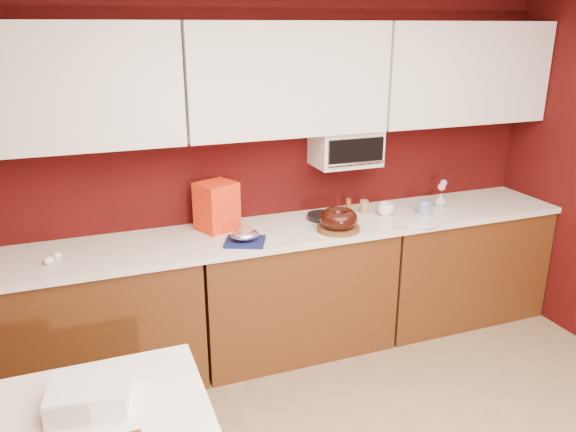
% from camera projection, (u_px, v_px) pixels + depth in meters
% --- Properties ---
extents(wall_back, '(4.00, 0.02, 2.50)m').
position_uv_depth(wall_back, '(277.00, 166.00, 3.89)').
color(wall_back, '#3C0908').
rests_on(wall_back, floor).
extents(base_cabinet_left, '(1.31, 0.58, 0.86)m').
position_uv_depth(base_cabinet_left, '(90.00, 326.00, 3.43)').
color(base_cabinet_left, '#522B10').
rests_on(base_cabinet_left, floor).
extents(base_cabinet_center, '(1.31, 0.58, 0.86)m').
position_uv_depth(base_cabinet_center, '(293.00, 291.00, 3.88)').
color(base_cabinet_center, '#522B10').
rests_on(base_cabinet_center, floor).
extents(base_cabinet_right, '(1.31, 0.58, 0.86)m').
position_uv_depth(base_cabinet_right, '(454.00, 264.00, 4.33)').
color(base_cabinet_right, '#522B10').
rests_on(base_cabinet_right, floor).
extents(countertop, '(4.00, 0.62, 0.04)m').
position_uv_depth(countertop, '(293.00, 230.00, 3.74)').
color(countertop, silver).
rests_on(countertop, base_cabinet_center).
extents(upper_cabinet_left, '(1.31, 0.33, 0.70)m').
position_uv_depth(upper_cabinet_left, '(60.00, 87.00, 3.10)').
color(upper_cabinet_left, white).
rests_on(upper_cabinet_left, wall_back).
extents(upper_cabinet_center, '(1.31, 0.33, 0.70)m').
position_uv_depth(upper_cabinet_center, '(285.00, 79.00, 3.55)').
color(upper_cabinet_center, white).
rests_on(upper_cabinet_center, wall_back).
extents(upper_cabinet_right, '(1.31, 0.33, 0.70)m').
position_uv_depth(upper_cabinet_right, '(460.00, 73.00, 4.00)').
color(upper_cabinet_right, white).
rests_on(upper_cabinet_right, wall_back).
extents(toaster_oven, '(0.45, 0.30, 0.25)m').
position_uv_depth(toaster_oven, '(345.00, 147.00, 3.87)').
color(toaster_oven, white).
rests_on(toaster_oven, upper_cabinet_center).
extents(toaster_oven_door, '(0.40, 0.02, 0.18)m').
position_uv_depth(toaster_oven_door, '(356.00, 152.00, 3.73)').
color(toaster_oven_door, black).
rests_on(toaster_oven_door, toaster_oven).
extents(toaster_oven_handle, '(0.42, 0.02, 0.02)m').
position_uv_depth(toaster_oven_handle, '(357.00, 163.00, 3.74)').
color(toaster_oven_handle, silver).
rests_on(toaster_oven_handle, toaster_oven).
extents(cake_base, '(0.31, 0.31, 0.03)m').
position_uv_depth(cake_base, '(338.00, 228.00, 3.67)').
color(cake_base, brown).
rests_on(cake_base, countertop).
extents(bundt_cake, '(0.30, 0.30, 0.10)m').
position_uv_depth(bundt_cake, '(339.00, 219.00, 3.65)').
color(bundt_cake, black).
rests_on(bundt_cake, cake_base).
extents(navy_towel, '(0.30, 0.28, 0.02)m').
position_uv_depth(navy_towel, '(245.00, 242.00, 3.46)').
color(navy_towel, '#14194C').
rests_on(navy_towel, countertop).
extents(foil_ham_nest, '(0.22, 0.20, 0.06)m').
position_uv_depth(foil_ham_nest, '(245.00, 235.00, 3.44)').
color(foil_ham_nest, white).
rests_on(foil_ham_nest, navy_towel).
extents(roasted_ham, '(0.12, 0.12, 0.06)m').
position_uv_depth(roasted_ham, '(245.00, 231.00, 3.43)').
color(roasted_ham, '#B35551').
rests_on(roasted_ham, foil_ham_nest).
extents(pandoro_box, '(0.30, 0.29, 0.32)m').
position_uv_depth(pandoro_box, '(217.00, 206.00, 3.65)').
color(pandoro_box, red).
rests_on(pandoro_box, countertop).
extents(dark_pan, '(0.24, 0.24, 0.04)m').
position_uv_depth(dark_pan, '(322.00, 216.00, 3.89)').
color(dark_pan, black).
rests_on(dark_pan, countertop).
extents(coffee_mug, '(0.14, 0.14, 0.11)m').
position_uv_depth(coffee_mug, '(386.00, 208.00, 3.95)').
color(coffee_mug, white).
rests_on(coffee_mug, countertop).
extents(blue_jar, '(0.10, 0.10, 0.10)m').
position_uv_depth(blue_jar, '(424.00, 207.00, 3.99)').
color(blue_jar, navy).
rests_on(blue_jar, countertop).
extents(flower_vase, '(0.08, 0.08, 0.11)m').
position_uv_depth(flower_vase, '(440.00, 199.00, 4.15)').
color(flower_vase, '#ACB7C4').
rests_on(flower_vase, countertop).
extents(flower_pink, '(0.06, 0.06, 0.06)m').
position_uv_depth(flower_pink, '(442.00, 187.00, 4.12)').
color(flower_pink, pink).
rests_on(flower_pink, flower_vase).
extents(flower_blue, '(0.05, 0.05, 0.05)m').
position_uv_depth(flower_blue, '(444.00, 183.00, 4.14)').
color(flower_blue, '#7F90CB').
rests_on(flower_blue, flower_vase).
extents(china_plate, '(0.20, 0.20, 0.01)m').
position_uv_depth(china_plate, '(424.00, 222.00, 3.81)').
color(china_plate, white).
rests_on(china_plate, countertop).
extents(amber_bottle, '(0.04, 0.04, 0.10)m').
position_uv_depth(amber_bottle, '(348.00, 205.00, 4.02)').
color(amber_bottle, brown).
rests_on(amber_bottle, countertop).
extents(paper_cup, '(0.07, 0.07, 0.09)m').
position_uv_depth(paper_cup, '(364.00, 206.00, 4.01)').
color(paper_cup, olive).
rests_on(paper_cup, countertop).
extents(egg_left, '(0.07, 0.06, 0.05)m').
position_uv_depth(egg_left, '(49.00, 260.00, 3.14)').
color(egg_left, white).
rests_on(egg_left, countertop).
extents(egg_right, '(0.05, 0.04, 0.04)m').
position_uv_depth(egg_right, '(57.00, 256.00, 3.22)').
color(egg_right, white).
rests_on(egg_right, countertop).
extents(newspaper_stack, '(0.34, 0.29, 0.11)m').
position_uv_depth(newspaper_stack, '(89.00, 395.00, 2.19)').
color(newspaper_stack, white).
rests_on(newspaper_stack, dining_table).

